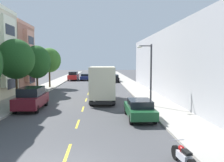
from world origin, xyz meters
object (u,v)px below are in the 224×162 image
at_px(street_tree_second, 16,59).
at_px(parked_sedan_forest, 139,109).
at_px(street_tree_third, 37,62).
at_px(parked_suv_red, 73,76).
at_px(street_lamp, 149,70).
at_px(parked_motorcycle, 183,157).
at_px(moving_navy_sedan, 85,77).
at_px(street_tree_farthest, 49,60).
at_px(parked_suv_white, 111,75).
at_px(parked_wagon_black, 114,78).
at_px(parked_suv_burgundy, 32,98).
at_px(delivery_box_truck, 103,82).

relative_size(street_tree_second, parked_sedan_forest, 1.36).
bearing_deg(street_tree_third, parked_suv_red, 84.67).
height_order(street_lamp, parked_sedan_forest, street_lamp).
bearing_deg(street_tree_third, parked_motorcycle, -62.45).
distance_m(street_tree_second, moving_navy_sedan, 30.41).
relative_size(street_tree_third, parked_sedan_forest, 1.33).
xyz_separation_m(street_tree_farthest, parked_sedan_forest, (10.74, -20.96, -3.60)).
height_order(parked_suv_white, parked_motorcycle, parked_suv_white).
bearing_deg(parked_wagon_black, parked_motorcycle, -89.59).
bearing_deg(street_tree_second, street_tree_third, 90.00).
xyz_separation_m(parked_wagon_black, parked_suv_red, (-8.77, 4.49, 0.18)).
relative_size(parked_suv_burgundy, moving_navy_sedan, 1.07).
relative_size(street_tree_second, parked_wagon_black, 1.30).
distance_m(street_tree_second, parked_motorcycle, 18.27).
height_order(parked_suv_white, parked_sedan_forest, parked_suv_white).
bearing_deg(parked_suv_white, parked_sedan_forest, -89.95).
relative_size(street_tree_second, street_lamp, 1.10).
bearing_deg(parked_suv_burgundy, parked_sedan_forest, -23.83).
bearing_deg(parked_wagon_black, street_lamp, -86.93).
bearing_deg(parked_suv_white, street_tree_third, -112.62).
distance_m(street_tree_second, street_lamp, 12.48).
bearing_deg(parked_motorcycle, street_tree_third, 117.55).
height_order(street_tree_third, parked_suv_burgundy, street_tree_third).
bearing_deg(parked_motorcycle, parked_suv_burgundy, 128.00).
distance_m(street_tree_farthest, delivery_box_truck, 15.95).
bearing_deg(moving_navy_sedan, delivery_box_truck, -82.80).
distance_m(street_tree_second, parked_suv_burgundy, 4.50).
relative_size(parked_wagon_black, parked_suv_white, 0.98).
height_order(parked_suv_burgundy, parked_motorcycle, parked_suv_burgundy).
relative_size(delivery_box_truck, moving_navy_sedan, 1.60).
bearing_deg(parked_suv_red, street_tree_third, -95.33).
height_order(street_tree_farthest, street_lamp, street_tree_farthest).
bearing_deg(parked_sedan_forest, parked_suv_white, 90.05).
xyz_separation_m(street_tree_farthest, moving_navy_sedan, (4.60, 14.94, -3.60)).
height_order(street_tree_farthest, parked_sedan_forest, street_tree_farthest).
distance_m(street_tree_second, delivery_box_truck, 8.64).
bearing_deg(street_lamp, delivery_box_truck, 142.53).
xyz_separation_m(delivery_box_truck, parked_suv_white, (2.51, 31.73, -1.02)).
bearing_deg(parked_suv_white, parked_wagon_black, -88.81).
distance_m(parked_sedan_forest, moving_navy_sedan, 36.42).
relative_size(delivery_box_truck, parked_suv_red, 1.49).
height_order(street_tree_second, street_tree_third, street_tree_second).
bearing_deg(moving_navy_sedan, parked_suv_burgundy, -94.67).
bearing_deg(parked_suv_red, street_tree_second, -94.01).
distance_m(delivery_box_truck, parked_suv_burgundy, 7.25).
relative_size(street_tree_third, street_tree_farthest, 0.98).
xyz_separation_m(street_tree_third, parked_motorcycle, (11.15, -21.37, -3.67)).
bearing_deg(parked_suv_burgundy, parked_suv_red, 89.81).
bearing_deg(street_tree_third, delivery_box_truck, -36.38).
distance_m(street_tree_farthest, parked_sedan_forest, 23.82).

